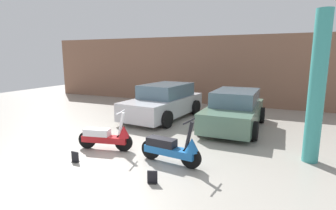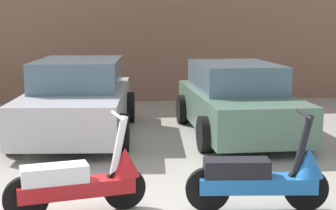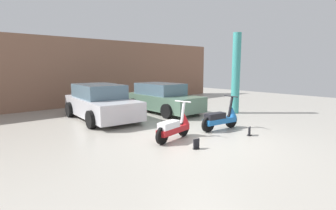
# 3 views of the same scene
# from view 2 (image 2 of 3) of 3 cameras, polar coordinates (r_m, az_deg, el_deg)

# --- Properties ---
(wall_back) EXTENTS (19.60, 0.12, 3.48)m
(wall_back) POSITION_cam_2_polar(r_m,az_deg,el_deg) (13.22, -6.26, 7.87)
(wall_back) COLOR #845B47
(wall_back) RESTS_ON ground_plane
(scooter_front_left) EXTENTS (1.51, 0.63, 1.06)m
(scooter_front_left) POSITION_cam_2_polar(r_m,az_deg,el_deg) (5.62, -9.46, -8.18)
(scooter_front_left) COLOR black
(scooter_front_left) RESTS_ON ground_plane
(scooter_front_right) EXTENTS (1.56, 0.56, 1.09)m
(scooter_front_right) POSITION_cam_2_polar(r_m,az_deg,el_deg) (5.73, 10.55, -7.78)
(scooter_front_right) COLOR black
(scooter_front_right) RESTS_ON ground_plane
(car_rear_left) EXTENTS (2.25, 4.16, 1.36)m
(car_rear_left) POSITION_cam_2_polar(r_m,az_deg,el_deg) (9.50, -9.89, 0.66)
(car_rear_left) COLOR #B7B7BC
(car_rear_left) RESTS_ON ground_plane
(car_rear_center) EXTENTS (1.88, 3.83, 1.29)m
(car_rear_center) POSITION_cam_2_polar(r_m,az_deg,el_deg) (9.46, 7.62, 0.48)
(car_rear_center) COLOR #51705B
(car_rear_center) RESTS_ON ground_plane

